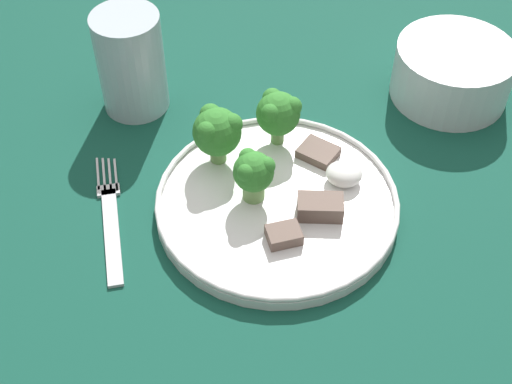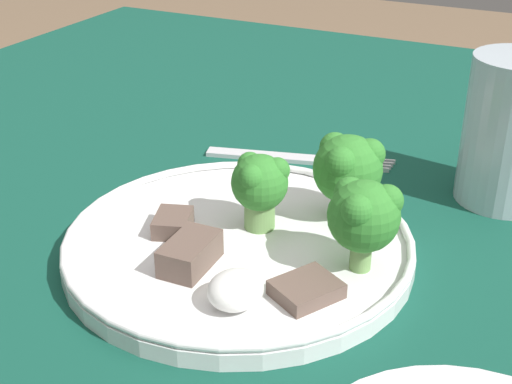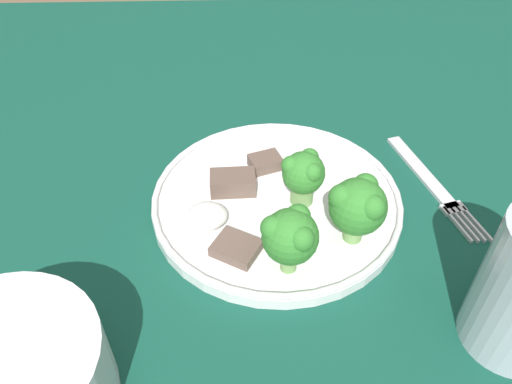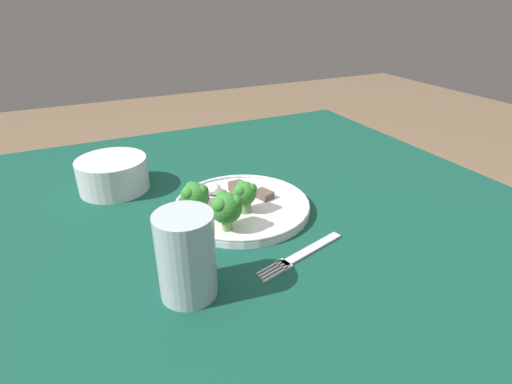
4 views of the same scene
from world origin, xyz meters
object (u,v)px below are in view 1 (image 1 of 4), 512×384
dinner_plate (277,203)px  drinking_glass (132,67)px  fork (111,218)px  cream_bowl (452,73)px

dinner_plate → drinking_glass: 0.24m
fork → cream_bowl: 0.43m
cream_bowl → dinner_plate: bearing=-134.6°
fork → drinking_glass: size_ratio=1.42×
fork → drinking_glass: drinking_glass is taller
dinner_plate → drinking_glass: drinking_glass is taller
cream_bowl → drinking_glass: 0.37m
fork → drinking_glass: 0.19m
drinking_glass → dinner_plate: bearing=-41.5°
dinner_plate → fork: 0.17m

